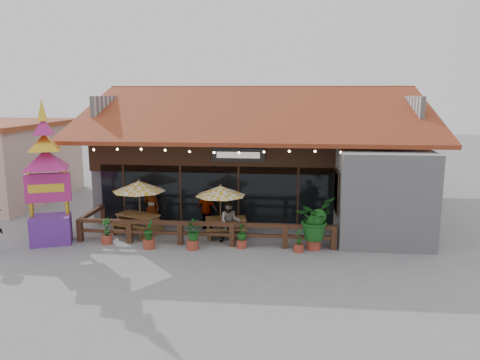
# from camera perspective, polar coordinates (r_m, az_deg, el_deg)

# --- Properties ---
(ground) EXTENTS (100.00, 100.00, 0.00)m
(ground) POSITION_cam_1_polar(r_m,az_deg,el_deg) (18.38, 0.78, -7.62)
(ground) COLOR gray
(ground) RESTS_ON ground
(restaurant_building) EXTENTS (15.50, 14.73, 6.09)m
(restaurant_building) POSITION_cam_1_polar(r_m,az_deg,el_deg) (24.29, 2.76, 2.22)
(restaurant_building) COLOR #B4B4B9
(restaurant_building) RESTS_ON ground
(patio_railing) EXTENTS (10.00, 2.60, 0.92)m
(patio_railing) POSITION_cam_1_polar(r_m,az_deg,el_deg) (18.27, -6.38, -5.78)
(patio_railing) COLOR #49281A
(patio_railing) RESTS_ON ground
(umbrella_left) EXTENTS (2.49, 2.49, 2.30)m
(umbrella_left) POSITION_cam_1_polar(r_m,az_deg,el_deg) (19.39, -12.22, -0.76)
(umbrella_left) COLOR brown
(umbrella_left) RESTS_ON ground
(umbrella_right) EXTENTS (2.62, 2.62, 2.18)m
(umbrella_right) POSITION_cam_1_polar(r_m,az_deg,el_deg) (18.61, -2.40, -1.34)
(umbrella_right) COLOR brown
(umbrella_right) RESTS_ON ground
(picnic_table_left) EXTENTS (2.19, 2.07, 0.83)m
(picnic_table_left) POSITION_cam_1_polar(r_m,az_deg,el_deg) (19.77, -12.30, -4.85)
(picnic_table_left) COLOR brown
(picnic_table_left) RESTS_ON ground
(picnic_table_right) EXTENTS (1.85, 1.68, 0.78)m
(picnic_table_right) POSITION_cam_1_polar(r_m,az_deg,el_deg) (18.96, -1.76, -5.39)
(picnic_table_right) COLOR brown
(picnic_table_right) RESTS_ON ground
(thai_sign_tower) EXTENTS (2.85, 2.85, 5.95)m
(thai_sign_tower) POSITION_cam_1_polar(r_m,az_deg,el_deg) (19.03, -22.57, 1.92)
(thai_sign_tower) COLOR #5E2791
(thai_sign_tower) RESTS_ON ground
(tropical_plant) EXTENTS (1.81, 1.87, 1.98)m
(tropical_plant) POSITION_cam_1_polar(r_m,az_deg,el_deg) (17.51, 9.06, -4.82)
(tropical_plant) COLOR #973929
(tropical_plant) RESTS_ON ground
(diner_a) EXTENTS (0.67, 0.45, 1.81)m
(diner_a) POSITION_cam_1_polar(r_m,az_deg,el_deg) (20.43, -10.74, -3.29)
(diner_a) COLOR #331C10
(diner_a) RESTS_ON ground
(diner_b) EXTENTS (0.85, 0.69, 1.65)m
(diner_b) POSITION_cam_1_polar(r_m,az_deg,el_deg) (18.18, -1.26, -5.10)
(diner_b) COLOR #331C10
(diner_b) RESTS_ON ground
(diner_c) EXTENTS (1.09, 0.77, 1.72)m
(diner_c) POSITION_cam_1_polar(r_m,az_deg,el_deg) (19.92, -4.07, -3.62)
(diner_c) COLOR #331C10
(diner_c) RESTS_ON ground
(planter_a) EXTENTS (0.41, 0.41, 1.01)m
(planter_a) POSITION_cam_1_polar(r_m,az_deg,el_deg) (18.83, -15.95, -6.24)
(planter_a) COLOR #973929
(planter_a) RESTS_ON ground
(planter_b) EXTENTS (0.45, 0.45, 1.10)m
(planter_b) POSITION_cam_1_polar(r_m,az_deg,el_deg) (17.89, -11.05, -6.68)
(planter_b) COLOR #973929
(planter_b) RESTS_ON ground
(planter_c) EXTENTS (0.88, 0.86, 1.10)m
(planter_c) POSITION_cam_1_polar(r_m,az_deg,el_deg) (17.52, -5.81, -6.48)
(planter_c) COLOR #973929
(planter_c) RESTS_ON ground
(planter_d) EXTENTS (0.50, 0.50, 0.94)m
(planter_d) POSITION_cam_1_polar(r_m,az_deg,el_deg) (17.63, 0.22, -6.88)
(planter_d) COLOR #973929
(planter_d) RESTS_ON ground
(planter_e) EXTENTS (0.36, 0.36, 0.88)m
(planter_e) POSITION_cam_1_polar(r_m,az_deg,el_deg) (17.36, 7.18, -7.53)
(planter_e) COLOR #973929
(planter_e) RESTS_ON ground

